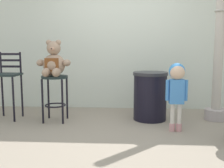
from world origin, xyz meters
name	(u,v)px	position (x,y,z in m)	size (l,w,h in m)	color
ground_plane	(118,134)	(0.00, 0.00, 0.00)	(24.00, 24.00, 0.00)	gray
building_wall	(121,22)	(0.00, 1.80, 1.71)	(7.59, 0.30, 3.42)	silver
bar_stool_with_teddy	(55,88)	(-1.05, 0.63, 0.54)	(0.42, 0.42, 0.75)	#1C2728
teddy_bear	(54,63)	(-1.05, 0.60, 0.96)	(0.54, 0.49, 0.57)	#9E8169
child_walking	(177,82)	(0.83, 0.20, 0.71)	(0.31, 0.25, 0.98)	#D09093
trash_bin	(150,96)	(0.51, 0.81, 0.40)	(0.57, 0.57, 0.80)	black
lamppost	(219,45)	(1.60, 0.86, 1.24)	(0.35, 0.35, 3.08)	#B0A2A1
bar_chair_empty	(8,79)	(-1.88, 0.75, 0.67)	(0.41, 0.41, 1.12)	#1C2728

